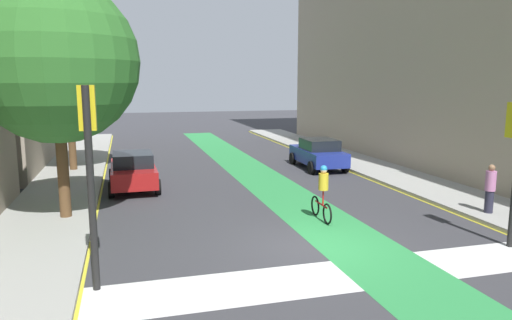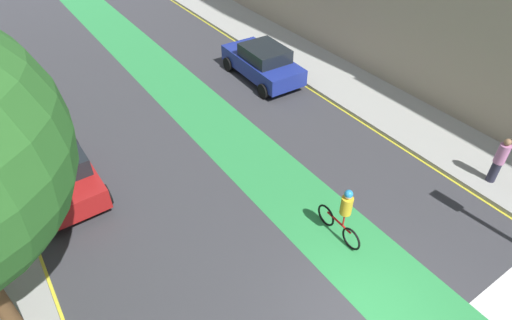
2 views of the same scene
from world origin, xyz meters
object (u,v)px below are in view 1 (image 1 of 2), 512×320
Objects in this scene: traffic_signal_near_left at (89,149)px; pedestrian_sidewalk_right_a at (490,188)px; car_red_left_far at (133,170)px; car_blue_right_far at (318,153)px; street_tree_near at (56,62)px; pedestrian_sidewalk_left_a at (64,165)px; cyclist_in_lane at (322,192)px; street_tree_far at (67,63)px.

pedestrian_sidewalk_right_a is at bearing 10.44° from traffic_signal_near_left.
pedestrian_sidewalk_right_a is (11.45, -7.61, 0.19)m from car_red_left_far.
traffic_signal_near_left reaches higher than pedestrian_sidewalk_right_a.
car_blue_right_far is 1.01× the size of car_red_left_far.
pedestrian_sidewalk_left_a is at bearing 96.69° from street_tree_near.
traffic_signal_near_left is at bearing -80.30° from pedestrian_sidewalk_left_a.
car_red_left_far is at bearing -19.34° from pedestrian_sidewalk_left_a.
car_blue_right_far and car_red_left_far have the same top height.
pedestrian_sidewalk_right_a is at bearing -13.65° from street_tree_near.
cyclist_in_lane is 9.38m from street_tree_near.
car_blue_right_far is at bearing 13.99° from car_red_left_far.
traffic_signal_near_left reaches higher than pedestrian_sidewalk_left_a.
cyclist_in_lane is (6.87, 3.42, -2.14)m from traffic_signal_near_left.
car_blue_right_far is 9.54m from cyclist_in_lane.
pedestrian_sidewalk_left_a is 0.21× the size of street_tree_near.
street_tree_near is (-8.11, 2.20, 4.16)m from cyclist_in_lane.
cyclist_in_lane is at bearing 168.60° from pedestrian_sidewalk_right_a.
cyclist_in_lane is 1.13× the size of pedestrian_sidewalk_right_a.
car_blue_right_far is 2.29× the size of cyclist_in_lane.
street_tree_far is at bearing 169.53° from car_blue_right_far.
street_tree_far is (-0.61, 8.91, 0.27)m from street_tree_near.
traffic_signal_near_left is 1.05× the size of car_red_left_far.
car_blue_right_far is at bearing 101.27° from pedestrian_sidewalk_right_a.
traffic_signal_near_left is 16.28m from car_blue_right_far.
traffic_signal_near_left is 2.76× the size of pedestrian_sidewalk_left_a.
traffic_signal_near_left is at bearing -82.75° from street_tree_far.
street_tree_far reaches higher than street_tree_near.
pedestrian_sidewalk_left_a is (-12.32, -1.35, 0.17)m from car_blue_right_far.
pedestrian_sidewalk_right_a reaches higher than car_red_left_far.
cyclist_in_lane is 5.69m from pedestrian_sidewalk_right_a.
pedestrian_sidewalk_left_a is (-14.31, 8.61, -0.02)m from pedestrian_sidewalk_right_a.
car_red_left_far is at bearing 84.27° from traffic_signal_near_left.
cyclist_in_lane is at bearing -47.80° from car_red_left_far.
street_tree_near is (-13.69, 3.33, 4.14)m from pedestrian_sidewalk_right_a.
street_tree_near is at bearing 164.82° from cyclist_in_lane.
street_tree_near reaches higher than car_red_left_far.
pedestrian_sidewalk_right_a is 16.70m from pedestrian_sidewalk_left_a.
street_tree_far is at bearing 93.89° from street_tree_near.
car_blue_right_far is 10.16m from pedestrian_sidewalk_right_a.
street_tree_near reaches higher than pedestrian_sidewalk_left_a.
cyclist_in_lane reaches higher than pedestrian_sidewalk_right_a.
traffic_signal_near_left is at bearing -153.56° from cyclist_in_lane.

